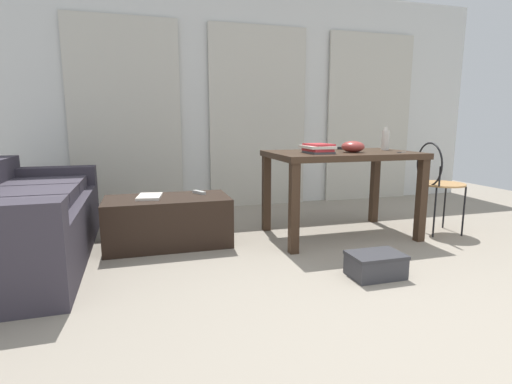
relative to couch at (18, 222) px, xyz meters
name	(u,v)px	position (x,y,z in m)	size (l,w,h in m)	color
ground_plane	(330,255)	(2.25, -0.49, -0.30)	(7.96, 7.96, 0.00)	gray
wall_back	(256,100)	(2.25, 1.57, 0.98)	(5.97, 0.10, 2.56)	silver
curtains	(258,118)	(2.25, 1.49, 0.77)	(4.25, 0.03, 2.14)	beige
couch	(18,222)	(0.00, 0.00, 0.00)	(0.89, 1.96, 0.72)	#38333D
coffee_table	(168,221)	(1.06, 0.13, -0.10)	(1.01, 0.53, 0.40)	black
craft_table	(341,164)	(2.57, -0.02, 0.35)	(1.26, 0.80, 0.76)	#382619
wire_chair	(436,177)	(3.45, -0.19, 0.22)	(0.40, 0.42, 0.84)	#B7844C
bottle_near	(385,140)	(3.07, 0.07, 0.55)	(0.07, 0.07, 0.22)	beige
bowl	(353,147)	(2.63, -0.11, 0.51)	(0.20, 0.20, 0.10)	#9E3833
book_stack	(318,148)	(2.29, -0.12, 0.50)	(0.22, 0.30, 0.08)	#4C4C51
tv_remote_on_table	(344,148)	(2.74, 0.24, 0.47)	(0.05, 0.14, 0.02)	#232326
scissors	(401,152)	(3.01, -0.25, 0.46)	(0.10, 0.06, 0.00)	#9EA0A5
tv_remote_primary	(199,192)	(1.34, 0.23, 0.12)	(0.04, 0.15, 0.02)	#B7B7B2
magazine	(150,196)	(0.93, 0.15, 0.11)	(0.18, 0.27, 0.02)	silver
shoebox	(375,265)	(2.34, -0.97, -0.22)	(0.36, 0.24, 0.16)	#38383D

